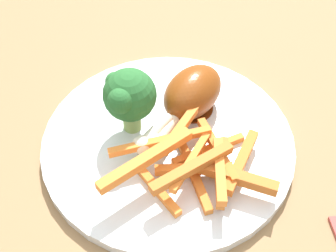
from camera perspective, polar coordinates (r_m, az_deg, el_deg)
The scene contains 6 objects.
dining_table at distance 0.53m, azimuth 4.62°, elevation -15.11°, with size 1.16×0.86×0.71m.
dinner_plate at distance 0.48m, azimuth -0.00°, elevation -2.05°, with size 0.27×0.27×0.01m, color silver.
broccoli_floret_front at distance 0.45m, azimuth -5.23°, elevation 3.88°, with size 0.06×0.06×0.08m.
carrot_fries_pile at distance 0.43m, azimuth 3.94°, elevation -4.71°, with size 0.16×0.15×0.04m.
chicken_drumstick_near at distance 0.49m, azimuth 2.94°, elevation 4.09°, with size 0.06×0.14×0.05m.
chicken_drumstick_far at distance 0.49m, azimuth 2.78°, elevation 3.92°, with size 0.05×0.13×0.04m.
Camera 1 is at (-0.09, 0.22, 1.09)m, focal length 46.94 mm.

